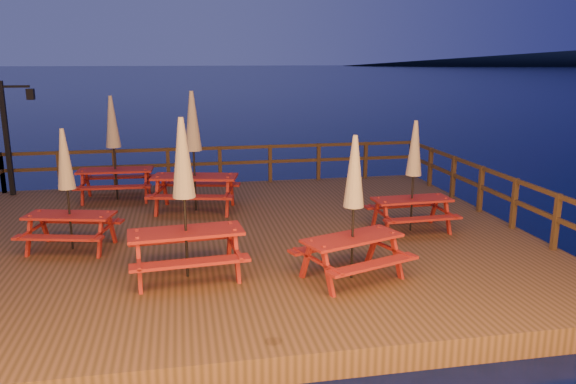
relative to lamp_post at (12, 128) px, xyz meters
name	(u,v)px	position (x,y,z in m)	size (l,w,h in m)	color
ground	(238,252)	(5.39, -4.55, -2.20)	(500.00, 500.00, 0.00)	black
deck	(238,243)	(5.39, -4.55, -2.00)	(12.00, 10.00, 0.40)	#4E3419
deck_piles	(238,266)	(5.39, -4.55, -2.50)	(11.44, 9.44, 1.40)	#3E2B13
railing	(229,180)	(5.39, -2.77, -1.03)	(11.80, 9.75, 1.10)	#3E2B13
lamp_post	(12,128)	(0.00, 0.00, 0.00)	(0.85, 0.18, 3.00)	black
picnic_table_0	(184,196)	(4.33, -6.69, -0.41)	(1.99, 1.69, 2.67)	maroon
picnic_table_1	(67,188)	(2.19, -4.89, -0.59)	(1.90, 1.69, 2.32)	maroon
picnic_table_2	(413,175)	(9.03, -4.97, -0.58)	(1.68, 1.40, 2.33)	maroon
picnic_table_3	(353,206)	(7.02, -7.27, -0.55)	(2.05, 1.87, 2.40)	maroon
picnic_table_4	(114,147)	(2.64, -1.05, -0.42)	(1.92, 1.61, 2.66)	maroon
picnic_table_5	(194,150)	(4.60, -2.50, -0.32)	(2.30, 2.03, 2.83)	maroon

